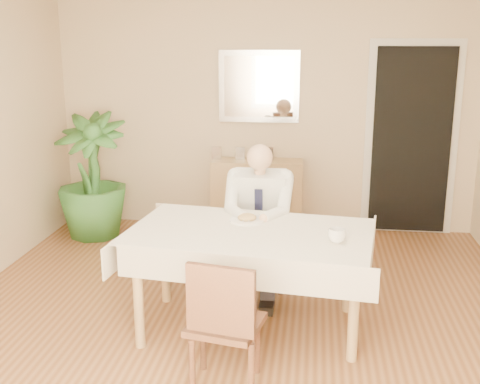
# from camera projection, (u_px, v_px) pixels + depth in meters

# --- Properties ---
(room) EXTENTS (5.00, 5.02, 2.60)m
(room) POSITION_uv_depth(u_px,v_px,m) (234.00, 155.00, 4.07)
(room) COLOR brown
(room) RESTS_ON ground
(window) EXTENTS (1.34, 0.04, 1.44)m
(window) POSITION_uv_depth(u_px,v_px,m) (112.00, 277.00, 1.66)
(window) COLOR beige
(window) RESTS_ON room
(doorway) EXTENTS (0.96, 0.07, 2.10)m
(doorway) POSITION_uv_depth(u_px,v_px,m) (411.00, 141.00, 6.32)
(doorway) COLOR beige
(doorway) RESTS_ON ground
(mirror) EXTENTS (0.86, 0.04, 0.76)m
(mirror) POSITION_uv_depth(u_px,v_px,m) (259.00, 87.00, 6.38)
(mirror) COLOR silver
(mirror) RESTS_ON room
(dining_table) EXTENTS (1.84, 1.23, 0.75)m
(dining_table) POSITION_uv_depth(u_px,v_px,m) (250.00, 242.00, 4.26)
(dining_table) COLOR #AD8551
(dining_table) RESTS_ON ground
(chair_far) EXTENTS (0.47, 0.47, 0.93)m
(chair_far) POSITION_uv_depth(u_px,v_px,m) (261.00, 223.00, 5.15)
(chair_far) COLOR #412315
(chair_far) RESTS_ON ground
(chair_near) EXTENTS (0.48, 0.48, 0.86)m
(chair_near) POSITION_uv_depth(u_px,v_px,m) (224.00, 320.00, 3.50)
(chair_near) COLOR #412315
(chair_near) RESTS_ON ground
(seated_man) EXTENTS (0.48, 0.72, 1.24)m
(seated_man) POSITION_uv_depth(u_px,v_px,m) (258.00, 215.00, 4.82)
(seated_man) COLOR silver
(seated_man) RESTS_ON ground
(plate) EXTENTS (0.26, 0.26, 0.02)m
(plate) POSITION_uv_depth(u_px,v_px,m) (247.00, 220.00, 4.45)
(plate) COLOR white
(plate) RESTS_ON dining_table
(food) EXTENTS (0.14, 0.14, 0.06)m
(food) POSITION_uv_depth(u_px,v_px,m) (247.00, 217.00, 4.44)
(food) COLOR olive
(food) RESTS_ON dining_table
(knife) EXTENTS (0.01, 0.13, 0.01)m
(knife) POSITION_uv_depth(u_px,v_px,m) (252.00, 221.00, 4.38)
(knife) COLOR silver
(knife) RESTS_ON dining_table
(fork) EXTENTS (0.01, 0.13, 0.01)m
(fork) POSITION_uv_depth(u_px,v_px,m) (241.00, 220.00, 4.39)
(fork) COLOR silver
(fork) RESTS_ON dining_table
(coffee_mug) EXTENTS (0.14, 0.14, 0.09)m
(coffee_mug) POSITION_uv_depth(u_px,v_px,m) (337.00, 236.00, 3.99)
(coffee_mug) COLOR white
(coffee_mug) RESTS_ON dining_table
(sideboard) EXTENTS (0.99, 0.37, 0.78)m
(sideboard) POSITION_uv_depth(u_px,v_px,m) (257.00, 196.00, 6.54)
(sideboard) COLOR #AD8551
(sideboard) RESTS_ON ground
(photo_frame_left) EXTENTS (0.10, 0.02, 0.14)m
(photo_frame_left) POSITION_uv_depth(u_px,v_px,m) (217.00, 153.00, 6.48)
(photo_frame_left) COLOR silver
(photo_frame_left) RESTS_ON sideboard
(photo_frame_center) EXTENTS (0.10, 0.02, 0.14)m
(photo_frame_center) POSITION_uv_depth(u_px,v_px,m) (240.00, 154.00, 6.44)
(photo_frame_center) COLOR silver
(photo_frame_center) RESTS_ON sideboard
(photo_frame_right) EXTENTS (0.10, 0.02, 0.14)m
(photo_frame_right) POSITION_uv_depth(u_px,v_px,m) (269.00, 153.00, 6.46)
(photo_frame_right) COLOR silver
(photo_frame_right) RESTS_ON sideboard
(potted_palm) EXTENTS (0.74, 0.74, 1.31)m
(potted_palm) POSITION_uv_depth(u_px,v_px,m) (92.00, 176.00, 6.28)
(potted_palm) COLOR #295922
(potted_palm) RESTS_ON ground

